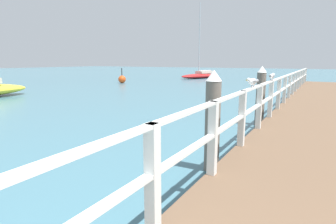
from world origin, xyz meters
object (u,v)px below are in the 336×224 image
(dock_piling_near, at_px, (213,121))
(seagull_background, at_px, (272,76))
(dock_piling_far, at_px, (260,96))
(boat_1, at_px, (201,75))
(seagull_foreground, at_px, (252,81))
(channel_buoy, at_px, (122,79))

(dock_piling_near, relative_size, seagull_background, 3.97)
(dock_piling_near, distance_m, dock_piling_far, 4.25)
(dock_piling_far, bearing_deg, boat_1, 117.63)
(dock_piling_far, height_order, seagull_background, dock_piling_far)
(dock_piling_near, relative_size, seagull_foreground, 4.02)
(dock_piling_far, height_order, seagull_foreground, dock_piling_far)
(dock_piling_far, height_order, boat_1, boat_1)
(seagull_background, height_order, boat_1, boat_1)
(seagull_foreground, bearing_deg, seagull_background, -74.65)
(dock_piling_far, distance_m, seagull_foreground, 3.01)
(seagull_background, distance_m, boat_1, 24.98)
(seagull_foreground, bearing_deg, dock_piling_near, 89.64)
(seagull_foreground, bearing_deg, dock_piling_far, -67.21)
(dock_piling_near, distance_m, boat_1, 28.17)
(channel_buoy, bearing_deg, seagull_background, -37.11)
(dock_piling_near, xyz_separation_m, seagull_foreground, (0.38, 1.34, 0.66))
(seagull_background, distance_m, channel_buoy, 19.00)
(dock_piling_near, xyz_separation_m, dock_piling_far, (0.00, 4.25, 0.00))
(seagull_background, bearing_deg, seagull_foreground, -87.57)
(dock_piling_far, relative_size, channel_buoy, 1.35)
(boat_1, xyz_separation_m, channel_buoy, (-3.45, -10.61, -0.01))
(seagull_background, height_order, channel_buoy, seagull_background)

